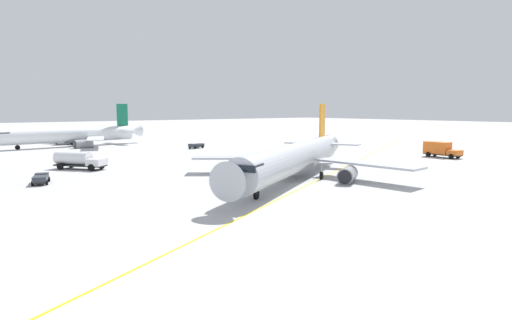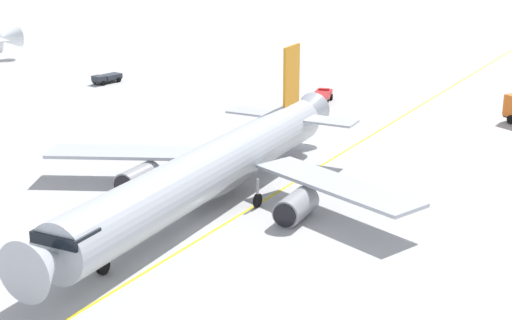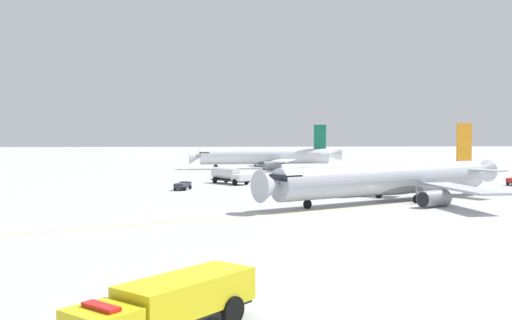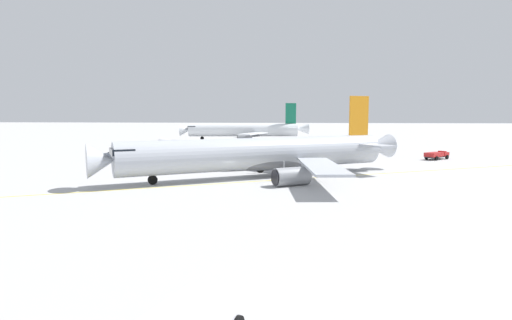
% 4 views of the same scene
% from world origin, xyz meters
% --- Properties ---
extents(ground_plane, '(600.00, 600.00, 0.00)m').
position_xyz_m(ground_plane, '(0.00, 0.00, 0.00)').
color(ground_plane, '#B2B2B2').
extents(airliner_main, '(38.01, 29.84, 10.58)m').
position_xyz_m(airliner_main, '(-4.20, -3.50, 2.85)').
color(airliner_main, '#B2B7C1').
rests_on(airliner_main, ground_plane).
extents(airliner_secondary, '(39.12, 31.19, 11.33)m').
position_xyz_m(airliner_secondary, '(6.58, -76.61, 2.85)').
color(airliner_secondary, silver).
rests_on(airliner_secondary, ground_plane).
extents(fuel_tanker_truck, '(7.17, 8.33, 2.87)m').
position_xyz_m(fuel_tanker_truck, '(16.88, -32.21, 1.56)').
color(fuel_tanker_truck, '#232326').
rests_on(fuel_tanker_truck, ground_plane).
extents(catering_truck_truck, '(2.92, 7.28, 3.10)m').
position_xyz_m(catering_truck_truck, '(-45.75, -5.26, 1.66)').
color(catering_truck_truck, '#232326').
rests_on(catering_truck_truck, ground_plane).
extents(baggage_truck_truck, '(2.76, 4.24, 1.22)m').
position_xyz_m(baggage_truck_truck, '(24.45, -21.31, 0.71)').
color(baggage_truck_truck, '#232326').
rests_on(baggage_truck_truck, ground_plane).
extents(ops_pickup_truck, '(5.12, 4.89, 1.41)m').
position_xyz_m(ops_pickup_truck, '(-33.44, -26.69, 0.81)').
color(ops_pickup_truck, '#232326').
rests_on(ops_pickup_truck, ground_plane).
extents(baggage_truck_truck_extra, '(4.51, 3.00, 1.22)m').
position_xyz_m(baggage_truck_truck_extra, '(-16.24, -52.29, 0.71)').
color(baggage_truck_truck_extra, '#232326').
rests_on(baggage_truck_truck_extra, ground_plane).
extents(taxiway_centreline, '(160.54, 78.70, 0.01)m').
position_xyz_m(taxiway_centreline, '(-4.60, -0.33, 0.00)').
color(taxiway_centreline, yellow).
rests_on(taxiway_centreline, ground_plane).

